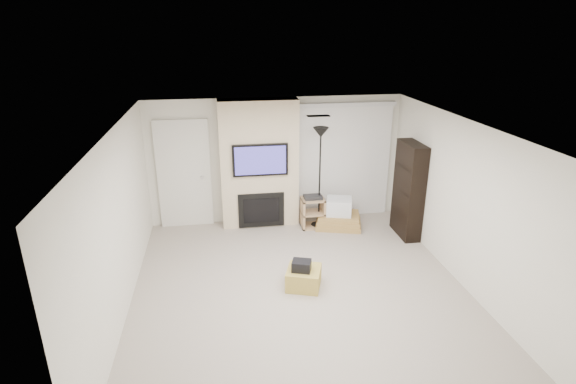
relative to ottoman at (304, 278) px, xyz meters
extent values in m
cube|color=#A69A8E|center=(-0.07, -0.10, -0.15)|extent=(5.00, 5.50, 0.00)
cube|color=white|center=(-0.07, -0.10, 2.35)|extent=(5.00, 5.50, 0.00)
cube|color=silver|center=(-0.07, 2.65, 1.10)|extent=(5.00, 0.00, 2.50)
cube|color=silver|center=(-0.07, -2.85, 1.10)|extent=(5.00, 0.00, 2.50)
cube|color=silver|center=(-2.57, -0.10, 1.10)|extent=(0.00, 5.50, 2.50)
cube|color=silver|center=(2.43, -0.10, 1.10)|extent=(0.00, 5.50, 2.50)
cube|color=silver|center=(0.33, 0.70, 2.35)|extent=(0.35, 0.18, 0.01)
cube|color=#B29841|center=(0.00, 0.00, 0.00)|extent=(0.63, 0.63, 0.30)
cube|color=black|center=(-0.04, -0.03, 0.23)|extent=(0.34, 0.30, 0.16)
cube|color=beige|center=(-0.42, 2.45, 1.10)|extent=(1.50, 0.40, 2.50)
cube|color=black|center=(-0.42, 2.22, 1.25)|extent=(1.05, 0.06, 0.62)
cube|color=navy|center=(-0.42, 2.19, 1.25)|extent=(0.96, 0.00, 0.54)
cube|color=black|center=(-0.42, 2.24, 0.22)|extent=(0.90, 0.04, 0.70)
cube|color=black|center=(-0.42, 2.22, 0.22)|extent=(0.70, 0.02, 0.50)
cube|color=silver|center=(-1.87, 2.61, 0.92)|extent=(1.02, 0.08, 2.14)
cube|color=#B9AD97|center=(-1.87, 2.62, 0.87)|extent=(0.90, 0.05, 2.05)
cylinder|color=silver|center=(-1.53, 2.57, 0.85)|extent=(0.07, 0.06, 0.07)
cube|color=silver|center=(1.33, 2.59, 2.18)|extent=(1.98, 0.10, 0.08)
cube|color=white|center=(1.33, 2.60, 0.99)|extent=(1.90, 0.03, 2.29)
cylinder|color=black|center=(0.72, 2.13, -0.13)|extent=(0.30, 0.30, 0.03)
cylinder|color=black|center=(0.72, 2.13, 0.80)|extent=(0.03, 0.03, 1.86)
cone|color=black|center=(0.72, 2.13, 1.76)|extent=(0.30, 0.30, 0.19)
cube|color=tan|center=(0.38, 2.12, 0.15)|extent=(0.04, 0.38, 0.60)
cube|color=tan|center=(0.79, 2.12, 0.15)|extent=(0.04, 0.38, 0.60)
cube|color=tan|center=(0.59, 2.12, -0.14)|extent=(0.45, 0.38, 0.03)
cube|color=tan|center=(0.59, 2.12, 0.15)|extent=(0.45, 0.38, 0.03)
cube|color=tan|center=(0.59, 2.12, 0.43)|extent=(0.45, 0.38, 0.03)
cube|color=black|center=(0.59, 2.12, 0.48)|extent=(0.35, 0.25, 0.06)
cube|color=#AF8647|center=(1.10, 2.06, -0.10)|extent=(1.03, 0.88, 0.10)
cube|color=#AF8647|center=(1.10, 2.06, -0.01)|extent=(0.97, 0.83, 0.09)
cube|color=#AF8647|center=(1.10, 2.06, 0.07)|extent=(0.92, 0.77, 0.09)
cube|color=silver|center=(1.10, 2.06, 0.28)|extent=(0.58, 0.54, 0.32)
cube|color=black|center=(2.27, 1.51, 0.75)|extent=(0.30, 0.80, 1.80)
cube|color=black|center=(2.25, 1.51, 0.30)|extent=(0.26, 0.72, 0.02)
cube|color=black|center=(2.25, 1.51, 0.75)|extent=(0.26, 0.72, 0.02)
cube|color=black|center=(2.25, 1.51, 1.20)|extent=(0.26, 0.72, 0.02)
camera|label=1|loc=(-1.18, -5.87, 3.64)|focal=28.00mm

